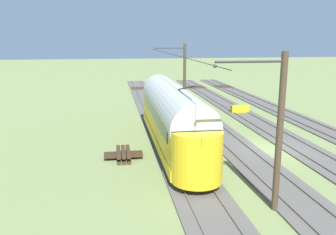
# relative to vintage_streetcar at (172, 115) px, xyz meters

# --- Properties ---
(ground_plane) EXTENTS (220.00, 220.00, 0.00)m
(ground_plane) POSITION_rel_vintage_streetcar_xyz_m (-6.44, 1.86, -2.26)
(ground_plane) COLOR olive
(track_adjacent_siding) EXTENTS (2.80, 80.00, 0.18)m
(track_adjacent_siding) POSITION_rel_vintage_streetcar_xyz_m (-8.59, 1.54, -2.21)
(track_adjacent_siding) COLOR #56514C
(track_adjacent_siding) RESTS_ON ground
(track_third_siding) EXTENTS (2.80, 80.00, 0.18)m
(track_third_siding) POSITION_rel_vintage_streetcar_xyz_m (-4.29, 1.54, -2.21)
(track_third_siding) COLOR #56514C
(track_third_siding) RESTS_ON ground
(track_outer_siding) EXTENTS (2.80, 80.00, 0.18)m
(track_outer_siding) POSITION_rel_vintage_streetcar_xyz_m (0.00, 1.54, -2.21)
(track_outer_siding) COLOR #56514C
(track_outer_siding) RESTS_ON ground
(vintage_streetcar) EXTENTS (2.65, 17.15, 4.96)m
(vintage_streetcar) POSITION_rel_vintage_streetcar_xyz_m (0.00, 0.00, 0.00)
(vintage_streetcar) COLOR gold
(vintage_streetcar) RESTS_ON ground
(catenary_pole_foreground) EXTENTS (3.12, 0.28, 6.87)m
(catenary_pole_foreground) POSITION_rel_vintage_streetcar_xyz_m (-2.80, -9.99, 1.35)
(catenary_pole_foreground) COLOR #423323
(catenary_pole_foreground) RESTS_ON ground
(catenary_pole_mid_near) EXTENTS (3.12, 0.28, 6.87)m
(catenary_pole_mid_near) POSITION_rel_vintage_streetcar_xyz_m (-2.80, 9.96, 1.35)
(catenary_pole_mid_near) COLOR #423323
(catenary_pole_mid_near) RESTS_ON ground
(overhead_wire_run) EXTENTS (2.91, 23.95, 0.18)m
(overhead_wire_run) POSITION_rel_vintage_streetcar_xyz_m (-0.10, -0.73, 4.07)
(overhead_wire_run) COLOR black
(overhead_wire_run) RESTS_ON ground
(spare_tie_stack) EXTENTS (2.40, 2.40, 0.54)m
(spare_tie_stack) POSITION_rel_vintage_streetcar_xyz_m (3.44, 2.11, -1.99)
(spare_tie_stack) COLOR #382819
(spare_tie_stack) RESTS_ON ground
(track_end_bumper) EXTENTS (1.80, 0.60, 0.80)m
(track_end_bumper) POSITION_rel_vintage_streetcar_xyz_m (-8.59, -10.00, -1.86)
(track_end_bumper) COLOR #B2A519
(track_end_bumper) RESTS_ON ground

